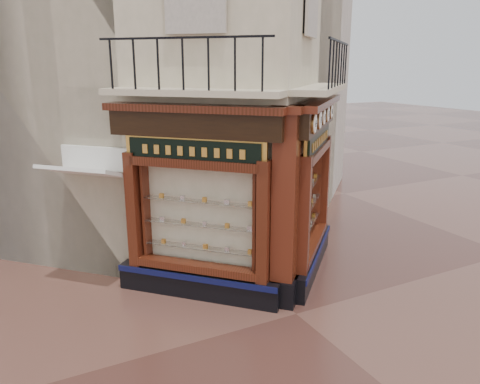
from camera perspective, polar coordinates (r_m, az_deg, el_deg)
ground at (r=9.49m, az=6.86°, el=-14.53°), size 80.00×80.00×0.00m
main_building at (r=13.82m, az=-7.59°, el=20.56°), size 11.31×11.31×12.00m
neighbour_left at (r=15.58m, az=-19.81°, el=17.38°), size 11.31×11.31×11.00m
neighbour_right at (r=17.01m, az=-2.25°, el=17.97°), size 11.31×11.31×11.00m
shopfront_left at (r=9.37m, az=-5.32°, el=-1.68°), size 2.86×2.86×3.98m
shopfront_right at (r=10.69m, az=8.80°, el=0.34°), size 2.86×2.86×3.98m
corner_pilaster at (r=9.09m, az=5.50°, el=-2.43°), size 0.85×0.85×3.98m
balcony at (r=9.51m, az=2.59°, el=12.35°), size 5.94×2.97×1.03m
clock_a at (r=9.05m, az=9.01°, el=8.24°), size 0.32×0.32×0.40m
clock_b at (r=9.71m, az=9.65°, el=8.68°), size 0.32×0.32×0.40m
clock_c at (r=10.27m, az=10.13°, el=9.01°), size 0.29×0.29×0.36m
clock_d at (r=10.90m, az=10.61°, el=9.34°), size 0.30×0.30×0.38m
clock_e at (r=11.52m, az=11.03°, el=9.63°), size 0.29×0.29×0.36m
awning at (r=11.00m, az=-17.36°, el=-10.76°), size 1.89×1.89×0.39m
signboard_left at (r=9.04m, az=-5.69°, el=5.00°), size 2.11×2.11×0.56m
signboard_right at (r=10.45m, az=9.47°, el=6.26°), size 2.11×2.11×0.56m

